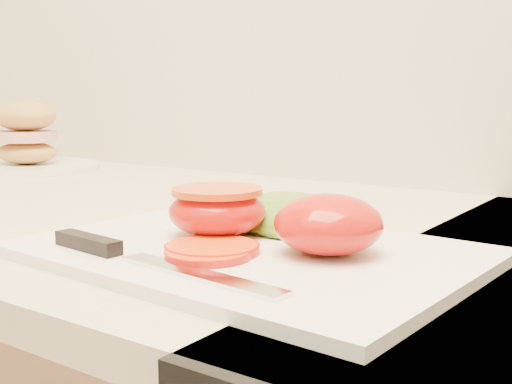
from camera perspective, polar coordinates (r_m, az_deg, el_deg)
The scene contains 8 objects.
cutting_board at distance 0.54m, azimuth -0.61°, elevation -5.34°, with size 0.37×0.27×0.01m, color white.
tomato_half_dome at distance 0.52m, azimuth 6.45°, elevation -2.86°, with size 0.09×0.09×0.05m, color red.
tomato_half_cut at distance 0.58m, azimuth -3.46°, elevation -1.57°, with size 0.09×0.09×0.04m.
tomato_slice_0 at distance 0.52m, azimuth -3.92°, elevation -5.02°, with size 0.07×0.07×0.01m, color #E1590B.
tomato_slice_1 at distance 0.51m, azimuth -4.29°, elevation -5.52°, with size 0.07×0.07×0.01m, color #E1590B.
lettuce_leaf_0 at distance 0.61m, azimuth 2.82°, elevation -2.05°, with size 0.15×0.10×0.03m, color olive.
knife at distance 0.51m, azimuth -11.34°, elevation -5.42°, with size 0.24×0.04×0.01m.
sandwich_plate at distance 1.23m, azimuth -19.73°, elevation 3.93°, with size 0.26×0.26×0.12m.
Camera 1 is at (0.39, 1.11, 1.07)m, focal length 45.00 mm.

